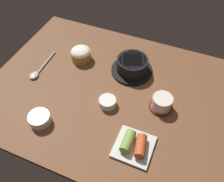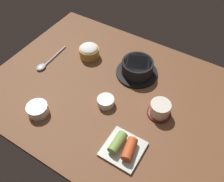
{
  "view_description": "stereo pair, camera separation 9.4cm",
  "coord_description": "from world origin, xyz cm",
  "px_view_note": "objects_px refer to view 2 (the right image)",
  "views": [
    {
      "loc": [
        25.44,
        -57.98,
        77.47
      ],
      "look_at": [
        2.0,
        -2.0,
        5.0
      ],
      "focal_mm": 38.38,
      "sensor_mm": 36.0,
      "label": 1
    },
    {
      "loc": [
        33.84,
        -53.66,
        77.47
      ],
      "look_at": [
        2.0,
        -2.0,
        5.0
      ],
      "focal_mm": 38.38,
      "sensor_mm": 36.0,
      "label": 2
    }
  ],
  "objects_px": {
    "kimchi_plate": "(123,147)",
    "side_bowl_near": "(38,109)",
    "rice_bowl": "(89,51)",
    "stone_pot": "(137,68)",
    "spoon": "(46,63)",
    "tea_cup_with_saucer": "(159,110)",
    "banchan_cup_center": "(106,101)"
  },
  "relations": [
    {
      "from": "stone_pot",
      "to": "tea_cup_with_saucer",
      "type": "bearing_deg",
      "value": -40.61
    },
    {
      "from": "kimchi_plate",
      "to": "banchan_cup_center",
      "type": "bearing_deg",
      "value": 139.42
    },
    {
      "from": "banchan_cup_center",
      "to": "side_bowl_near",
      "type": "bearing_deg",
      "value": -139.5
    },
    {
      "from": "kimchi_plate",
      "to": "side_bowl_near",
      "type": "relative_size",
      "value": 1.63
    },
    {
      "from": "tea_cup_with_saucer",
      "to": "kimchi_plate",
      "type": "bearing_deg",
      "value": -101.63
    },
    {
      "from": "rice_bowl",
      "to": "side_bowl_near",
      "type": "xyz_separation_m",
      "value": [
        0.02,
        -0.36,
        -0.01
      ]
    },
    {
      "from": "stone_pot",
      "to": "side_bowl_near",
      "type": "xyz_separation_m",
      "value": [
        -0.22,
        -0.38,
        -0.01
      ]
    },
    {
      "from": "spoon",
      "to": "tea_cup_with_saucer",
      "type": "bearing_deg",
      "value": 1.95
    },
    {
      "from": "banchan_cup_center",
      "to": "side_bowl_near",
      "type": "height_order",
      "value": "side_bowl_near"
    },
    {
      "from": "banchan_cup_center",
      "to": "stone_pot",
      "type": "bearing_deg",
      "value": 83.28
    },
    {
      "from": "banchan_cup_center",
      "to": "side_bowl_near",
      "type": "distance_m",
      "value": 0.26
    },
    {
      "from": "stone_pot",
      "to": "kimchi_plate",
      "type": "relative_size",
      "value": 1.4
    },
    {
      "from": "stone_pot",
      "to": "side_bowl_near",
      "type": "distance_m",
      "value": 0.44
    },
    {
      "from": "banchan_cup_center",
      "to": "tea_cup_with_saucer",
      "type": "bearing_deg",
      "value": 18.22
    },
    {
      "from": "stone_pot",
      "to": "spoon",
      "type": "distance_m",
      "value": 0.41
    },
    {
      "from": "tea_cup_with_saucer",
      "to": "kimchi_plate",
      "type": "xyz_separation_m",
      "value": [
        -0.04,
        -0.2,
        -0.01
      ]
    },
    {
      "from": "tea_cup_with_saucer",
      "to": "banchan_cup_center",
      "type": "bearing_deg",
      "value": -161.78
    },
    {
      "from": "tea_cup_with_saucer",
      "to": "side_bowl_near",
      "type": "bearing_deg",
      "value": -149.36
    },
    {
      "from": "kimchi_plate",
      "to": "rice_bowl",
      "type": "bearing_deg",
      "value": 138.45
    },
    {
      "from": "side_bowl_near",
      "to": "rice_bowl",
      "type": "bearing_deg",
      "value": 92.95
    },
    {
      "from": "rice_bowl",
      "to": "side_bowl_near",
      "type": "height_order",
      "value": "rice_bowl"
    },
    {
      "from": "side_bowl_near",
      "to": "spoon",
      "type": "xyz_separation_m",
      "value": [
        -0.16,
        0.21,
        -0.01
      ]
    },
    {
      "from": "rice_bowl",
      "to": "tea_cup_with_saucer",
      "type": "xyz_separation_m",
      "value": [
        0.41,
        -0.13,
        -0.0
      ]
    },
    {
      "from": "side_bowl_near",
      "to": "spoon",
      "type": "distance_m",
      "value": 0.27
    },
    {
      "from": "stone_pot",
      "to": "rice_bowl",
      "type": "distance_m",
      "value": 0.24
    },
    {
      "from": "rice_bowl",
      "to": "banchan_cup_center",
      "type": "xyz_separation_m",
      "value": [
        0.22,
        -0.2,
        -0.01
      ]
    },
    {
      "from": "stone_pot",
      "to": "side_bowl_near",
      "type": "bearing_deg",
      "value": -120.32
    },
    {
      "from": "spoon",
      "to": "side_bowl_near",
      "type": "bearing_deg",
      "value": -54.0
    },
    {
      "from": "stone_pot",
      "to": "side_bowl_near",
      "type": "height_order",
      "value": "stone_pot"
    },
    {
      "from": "tea_cup_with_saucer",
      "to": "side_bowl_near",
      "type": "distance_m",
      "value": 0.46
    },
    {
      "from": "rice_bowl",
      "to": "tea_cup_with_saucer",
      "type": "relative_size",
      "value": 1.0
    },
    {
      "from": "side_bowl_near",
      "to": "kimchi_plate",
      "type": "bearing_deg",
      "value": 5.71
    }
  ]
}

